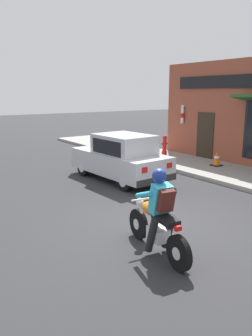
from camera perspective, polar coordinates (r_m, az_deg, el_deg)
The scene contains 6 objects.
ground_plane at distance 7.67m, azimuth 6.17°, elevation -9.43°, with size 80.00×80.00×0.00m, color #2B2B2D.
sidewalk_curb at distance 13.06m, azimuth 13.77°, elevation 0.00°, with size 2.60×22.00×0.14m, color gray.
motorcycle_with_rider at distance 6.05m, azimuth 5.55°, elevation -8.78°, with size 0.65×2.01×1.62m.
car_hatchback at distance 11.11m, azimuth -0.92°, elevation 1.81°, with size 1.83×3.86×1.57m.
traffic_cone at distance 13.17m, azimuth 15.52°, elevation 1.62°, with size 0.36×0.36×0.60m.
fire_hydrant at distance 15.20m, azimuth 6.73°, elevation 4.00°, with size 0.36×0.24×0.88m.
Camera 1 is at (-4.75, -5.27, 2.91)m, focal length 35.00 mm.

